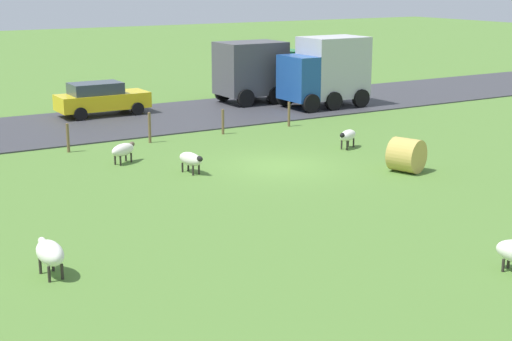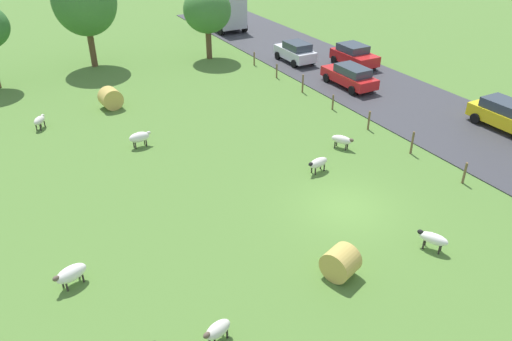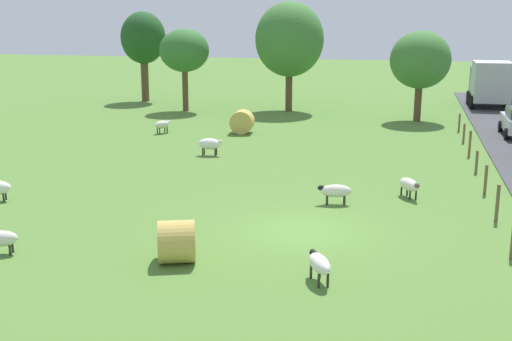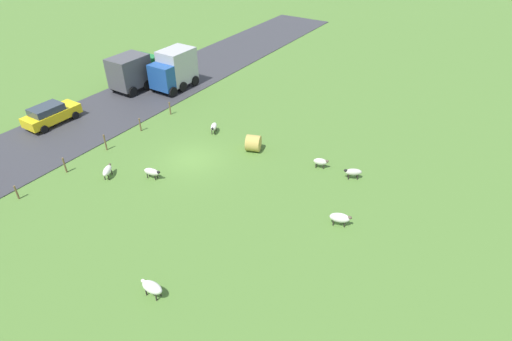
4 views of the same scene
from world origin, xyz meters
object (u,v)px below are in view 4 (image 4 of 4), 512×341
Objects in this scene: sheep_3 at (107,170)px; sheep_7 at (152,287)px; sheep_6 at (152,172)px; car_3 at (51,114)px; truck_0 at (134,71)px; sheep_4 at (321,162)px; sheep_2 at (340,218)px; sheep_1 at (214,127)px; hay_bale_0 at (253,143)px; sheep_5 at (353,172)px; truck_2 at (174,69)px.

sheep_3 is 11.13m from sheep_7.
sheep_6 is 12.68m from car_3.
truck_0 is at bearing -42.05° from sheep_7.
car_3 is (21.61, 6.06, 0.44)m from sheep_4.
car_3 reaches higher than sheep_2.
sheep_2 is 1.18× the size of sheep_4.
sheep_7 is at bearing 59.92° from sheep_2.
sheep_1 is at bearing -104.65° from sheep_3.
sheep_4 is 0.91× the size of hay_bale_0.
sheep_7 is (-9.63, 5.58, 0.06)m from sheep_3.
sheep_2 reaches higher than sheep_5.
truck_2 is at bearing -30.87° from sheep_1.
sheep_2 is at bearing -120.08° from sheep_7.
sheep_4 is 2.41m from sheep_5.
sheep_2 reaches higher than sheep_6.
sheep_5 and sheep_6 have the same top height.
hay_bale_0 reaches higher than sheep_5.
sheep_2 is 4.95m from sheep_5.
car_3 reaches higher than sheep_5.
truck_2 is (12.76, -5.71, 1.36)m from hay_bale_0.
sheep_7 is 0.27× the size of truck_0.
sheep_5 is 24.76m from car_3.
hay_bale_0 is 0.27× the size of car_3.
sheep_1 reaches higher than sheep_3.
sheep_2 is at bearing 153.88° from hay_bale_0.
truck_2 is at bearing -107.93° from car_3.
sheep_1 is 13.66m from car_3.
sheep_6 is at bearing -45.43° from sheep_7.
sheep_5 is 13.52m from sheep_6.
sheep_7 is 0.28× the size of car_3.
sheep_6 is 9.94m from sheep_7.
truck_2 is (8.99, -12.44, 1.45)m from sheep_6.
truck_2 is at bearing -50.71° from sheep_7.
sheep_3 is 1.03× the size of hay_bale_0.
sheep_4 is at bearing -54.21° from sheep_2.
truck_2 is at bearing -15.93° from sheep_4.
sheep_6 is at bearing 11.07° from sheep_2.
sheep_3 is 14.60m from sheep_4.
sheep_4 is 18.76m from truck_2.
sheep_1 is at bearing -0.01° from sheep_5.
hay_bale_0 reaches higher than sheep_1.
sheep_3 is at bearing 31.98° from sheep_5.
truck_2 reaches higher than sheep_2.
sheep_5 is at bearing 179.99° from sheep_1.
truck_0 is (24.71, -7.78, 1.31)m from sheep_2.
sheep_1 is 0.28× the size of truck_2.
sheep_5 is 0.27× the size of truck_2.
sheep_4 is at bearing 172.15° from truck_0.
sheep_6 is at bearing 32.53° from sheep_5.
sheep_1 is at bearing 166.02° from truck_0.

